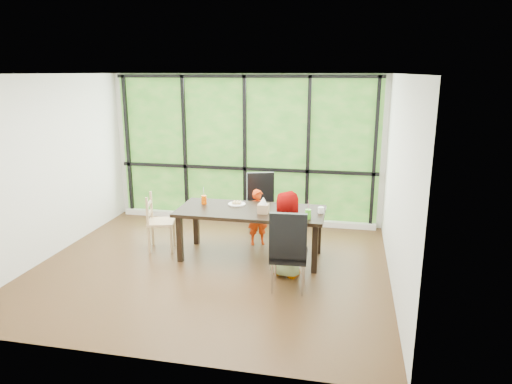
% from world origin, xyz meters
% --- Properties ---
extents(ground, '(5.00, 5.00, 0.00)m').
position_xyz_m(ground, '(0.00, 0.00, 0.00)').
color(ground, black).
rests_on(ground, ground).
extents(back_wall, '(5.00, 0.00, 5.00)m').
position_xyz_m(back_wall, '(0.00, 2.25, 1.35)').
color(back_wall, silver).
rests_on(back_wall, ground).
extents(foliage_backdrop, '(4.80, 0.02, 2.65)m').
position_xyz_m(foliage_backdrop, '(0.00, 2.23, 1.35)').
color(foliage_backdrop, '#215317').
rests_on(foliage_backdrop, back_wall).
extents(window_mullions, '(4.80, 0.06, 2.65)m').
position_xyz_m(window_mullions, '(0.00, 2.19, 1.35)').
color(window_mullions, black).
rests_on(window_mullions, back_wall).
extents(window_sill, '(4.80, 0.12, 0.10)m').
position_xyz_m(window_sill, '(0.00, 2.15, 0.05)').
color(window_sill, silver).
rests_on(window_sill, ground).
extents(dining_table, '(2.22, 1.06, 0.75)m').
position_xyz_m(dining_table, '(0.48, 0.48, 0.38)').
color(dining_table, black).
rests_on(dining_table, ground).
extents(chair_window_leather, '(0.58, 0.58, 1.08)m').
position_xyz_m(chair_window_leather, '(0.48, 1.37, 0.54)').
color(chair_window_leather, black).
rests_on(chair_window_leather, ground).
extents(chair_interior_leather, '(0.48, 0.48, 1.08)m').
position_xyz_m(chair_interior_leather, '(1.18, -0.45, 0.54)').
color(chair_interior_leather, black).
rests_on(chair_interior_leather, ground).
extents(chair_end_beech, '(0.49, 0.51, 0.90)m').
position_xyz_m(chair_end_beech, '(-0.96, 0.51, 0.45)').
color(chair_end_beech, tan).
rests_on(chair_end_beech, ground).
extents(child_toddler, '(0.39, 0.34, 0.91)m').
position_xyz_m(child_toddler, '(0.48, 1.04, 0.46)').
color(child_toddler, red).
rests_on(child_toddler, ground).
extents(child_older, '(0.68, 0.56, 1.20)m').
position_xyz_m(child_older, '(1.13, -0.05, 0.60)').
color(child_older, slate).
rests_on(child_older, ground).
extents(placemat, '(0.43, 0.31, 0.01)m').
position_xyz_m(placemat, '(1.06, 0.25, 0.75)').
color(placemat, tan).
rests_on(placemat, dining_table).
extents(plate_far, '(0.27, 0.27, 0.02)m').
position_xyz_m(plate_far, '(0.22, 0.69, 0.76)').
color(plate_far, white).
rests_on(plate_far, dining_table).
extents(plate_near, '(0.27, 0.27, 0.02)m').
position_xyz_m(plate_near, '(1.10, 0.26, 0.76)').
color(plate_near, white).
rests_on(plate_near, dining_table).
extents(orange_cup, '(0.08, 0.08, 0.13)m').
position_xyz_m(orange_cup, '(-0.29, 0.63, 0.82)').
color(orange_cup, '#EE5400').
rests_on(orange_cup, dining_table).
extents(green_cup, '(0.08, 0.08, 0.13)m').
position_xyz_m(green_cup, '(1.35, 0.21, 0.82)').
color(green_cup, '#4FD322').
rests_on(green_cup, dining_table).
extents(white_mug, '(0.09, 0.09, 0.09)m').
position_xyz_m(white_mug, '(1.51, 0.52, 0.79)').
color(white_mug, white).
rests_on(white_mug, dining_table).
extents(tissue_box, '(0.15, 0.15, 0.13)m').
position_xyz_m(tissue_box, '(0.70, 0.35, 0.82)').
color(tissue_box, tan).
rests_on(tissue_box, dining_table).
extents(crepe_rolls_far, '(0.15, 0.12, 0.04)m').
position_xyz_m(crepe_rolls_far, '(0.22, 0.69, 0.78)').
color(crepe_rolls_far, tan).
rests_on(crepe_rolls_far, plate_far).
extents(crepe_rolls_near, '(0.10, 0.12, 0.04)m').
position_xyz_m(crepe_rolls_near, '(1.10, 0.26, 0.79)').
color(crepe_rolls_near, tan).
rests_on(crepe_rolls_near, plate_near).
extents(straw_white, '(0.01, 0.04, 0.20)m').
position_xyz_m(straw_white, '(-0.29, 0.63, 0.92)').
color(straw_white, white).
rests_on(straw_white, orange_cup).
extents(straw_pink, '(0.01, 0.04, 0.20)m').
position_xyz_m(straw_pink, '(1.35, 0.21, 0.92)').
color(straw_pink, pink).
rests_on(straw_pink, green_cup).
extents(tissue, '(0.12, 0.12, 0.11)m').
position_xyz_m(tissue, '(0.70, 0.35, 0.94)').
color(tissue, white).
rests_on(tissue, tissue_box).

